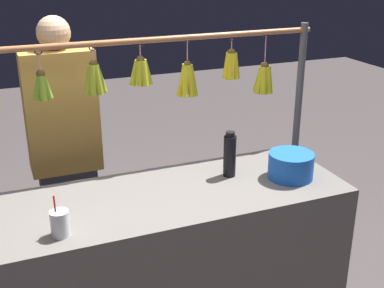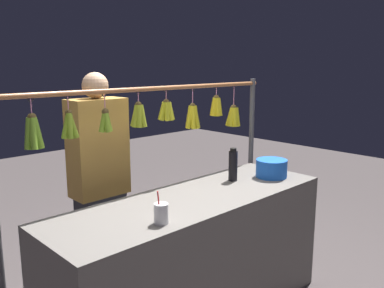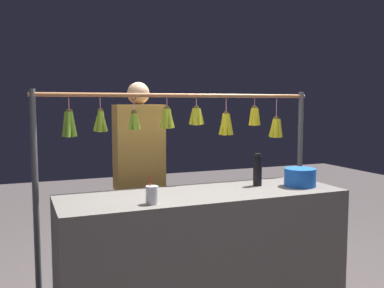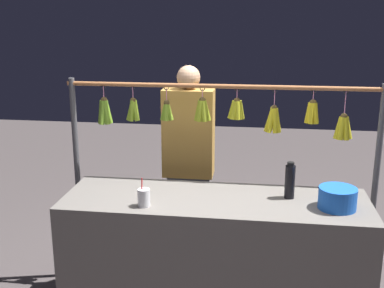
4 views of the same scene
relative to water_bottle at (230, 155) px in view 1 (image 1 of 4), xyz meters
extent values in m
cube|color=#66605B|center=(0.49, 0.08, -0.57)|extent=(2.07, 0.66, 0.89)
cylinder|color=#4C4C51|center=(-0.63, -0.32, -0.20)|extent=(0.04, 0.04, 1.64)
cylinder|color=#9E6038|center=(0.49, -0.32, 0.58)|extent=(2.31, 0.03, 0.03)
torus|color=black|center=(-0.37, -0.32, 0.56)|extent=(0.04, 0.01, 0.04)
cylinder|color=pink|center=(-0.37, -0.32, 0.47)|extent=(0.01, 0.01, 0.18)
sphere|color=brown|center=(-0.37, -0.32, 0.38)|extent=(0.05, 0.05, 0.05)
cylinder|color=gold|center=(-0.34, -0.32, 0.30)|extent=(0.07, 0.05, 0.17)
cylinder|color=gold|center=(-0.36, -0.29, 0.30)|extent=(0.06, 0.07, 0.17)
cylinder|color=gold|center=(-0.39, -0.29, 0.30)|extent=(0.05, 0.06, 0.17)
cylinder|color=gold|center=(-0.40, -0.32, 0.30)|extent=(0.08, 0.04, 0.17)
cylinder|color=gold|center=(-0.38, -0.35, 0.30)|extent=(0.05, 0.07, 0.17)
cylinder|color=gold|center=(-0.36, -0.35, 0.30)|extent=(0.06, 0.08, 0.17)
torus|color=black|center=(-0.15, -0.32, 0.56)|extent=(0.04, 0.01, 0.04)
cylinder|color=pink|center=(-0.15, -0.32, 0.52)|extent=(0.01, 0.01, 0.08)
sphere|color=brown|center=(-0.15, -0.32, 0.48)|extent=(0.05, 0.05, 0.05)
cylinder|color=yellow|center=(-0.13, -0.32, 0.41)|extent=(0.06, 0.04, 0.15)
cylinder|color=yellow|center=(-0.14, -0.30, 0.41)|extent=(0.05, 0.06, 0.15)
cylinder|color=yellow|center=(-0.17, -0.31, 0.41)|extent=(0.06, 0.05, 0.15)
cylinder|color=yellow|center=(-0.17, -0.34, 0.41)|extent=(0.06, 0.06, 0.16)
cylinder|color=yellow|center=(-0.14, -0.34, 0.41)|extent=(0.05, 0.06, 0.15)
torus|color=black|center=(0.12, -0.32, 0.56)|extent=(0.04, 0.01, 0.04)
cylinder|color=pink|center=(0.12, -0.32, 0.50)|extent=(0.01, 0.01, 0.13)
sphere|color=brown|center=(0.12, -0.32, 0.44)|extent=(0.04, 0.04, 0.04)
cylinder|color=gold|center=(0.15, -0.32, 0.35)|extent=(0.08, 0.04, 0.18)
cylinder|color=gold|center=(0.13, -0.30, 0.35)|extent=(0.06, 0.07, 0.18)
cylinder|color=gold|center=(0.11, -0.29, 0.35)|extent=(0.04, 0.06, 0.18)
cylinder|color=gold|center=(0.09, -0.31, 0.35)|extent=(0.06, 0.05, 0.18)
cylinder|color=gold|center=(0.09, -0.33, 0.35)|extent=(0.07, 0.06, 0.18)
cylinder|color=gold|center=(0.11, -0.35, 0.35)|extent=(0.05, 0.08, 0.18)
cylinder|color=gold|center=(0.13, -0.34, 0.35)|extent=(0.05, 0.06, 0.18)
torus|color=black|center=(0.38, -0.32, 0.56)|extent=(0.04, 0.01, 0.04)
cylinder|color=pink|center=(0.38, -0.32, 0.52)|extent=(0.01, 0.01, 0.08)
sphere|color=brown|center=(0.38, -0.32, 0.48)|extent=(0.05, 0.05, 0.05)
cylinder|color=gold|center=(0.41, -0.32, 0.41)|extent=(0.07, 0.04, 0.14)
cylinder|color=gold|center=(0.40, -0.29, 0.41)|extent=(0.05, 0.06, 0.14)
cylinder|color=gold|center=(0.37, -0.29, 0.41)|extent=(0.04, 0.05, 0.14)
cylinder|color=gold|center=(0.36, -0.30, 0.41)|extent=(0.06, 0.05, 0.14)
cylinder|color=gold|center=(0.35, -0.33, 0.41)|extent=(0.06, 0.05, 0.14)
cylinder|color=gold|center=(0.38, -0.35, 0.41)|extent=(0.04, 0.06, 0.14)
cylinder|color=gold|center=(0.40, -0.35, 0.41)|extent=(0.05, 0.07, 0.14)
torus|color=black|center=(0.63, -0.32, 0.56)|extent=(0.04, 0.01, 0.04)
cylinder|color=pink|center=(0.63, -0.32, 0.52)|extent=(0.01, 0.01, 0.08)
sphere|color=brown|center=(0.63, -0.32, 0.48)|extent=(0.05, 0.05, 0.05)
cylinder|color=#9FB226|center=(0.66, -0.32, 0.40)|extent=(0.07, 0.04, 0.16)
cylinder|color=#9FB226|center=(0.65, -0.30, 0.40)|extent=(0.05, 0.05, 0.16)
cylinder|color=#9FB226|center=(0.62, -0.30, 0.40)|extent=(0.05, 0.06, 0.16)
cylinder|color=#9FB226|center=(0.61, -0.32, 0.40)|extent=(0.07, 0.04, 0.16)
cylinder|color=#9FB226|center=(0.62, -0.34, 0.40)|extent=(0.06, 0.07, 0.16)
cylinder|color=#9FB226|center=(0.64, -0.34, 0.40)|extent=(0.06, 0.07, 0.16)
torus|color=black|center=(0.90, -0.32, 0.56)|extent=(0.04, 0.01, 0.04)
cylinder|color=pink|center=(0.90, -0.32, 0.51)|extent=(0.01, 0.01, 0.11)
sphere|color=brown|center=(0.90, -0.32, 0.45)|extent=(0.05, 0.05, 0.05)
cylinder|color=#7FA82A|center=(0.92, -0.32, 0.39)|extent=(0.07, 0.04, 0.14)
cylinder|color=#7FA82A|center=(0.90, -0.30, 0.39)|extent=(0.04, 0.06, 0.14)
cylinder|color=#7FA82A|center=(0.88, -0.32, 0.39)|extent=(0.07, 0.04, 0.14)
cylinder|color=#7FA82A|center=(0.90, -0.34, 0.39)|extent=(0.04, 0.06, 0.14)
cylinder|color=black|center=(0.00, 0.00, -0.01)|extent=(0.07, 0.07, 0.23)
cylinder|color=black|center=(0.00, 0.00, 0.12)|extent=(0.05, 0.05, 0.02)
cylinder|color=blue|center=(-0.29, 0.15, -0.05)|extent=(0.24, 0.24, 0.14)
cylinder|color=silver|center=(0.94, 0.28, -0.06)|extent=(0.08, 0.08, 0.12)
cylinder|color=red|center=(0.95, 0.28, -0.03)|extent=(0.01, 0.03, 0.19)
cube|color=#2D2D38|center=(0.78, -0.63, -0.61)|extent=(0.33, 0.22, 0.81)
cube|color=#BF8C3F|center=(0.78, -0.63, 0.15)|extent=(0.41, 0.22, 0.71)
sphere|color=tan|center=(0.78, -0.63, 0.60)|extent=(0.19, 0.19, 0.19)
camera|label=1|loc=(1.12, 2.23, 1.04)|focal=47.14mm
camera|label=2|loc=(2.32, 1.95, 0.76)|focal=38.37mm
camera|label=3|loc=(1.72, 2.87, 0.52)|focal=40.14mm
camera|label=4|loc=(0.23, 3.15, 1.09)|focal=45.49mm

